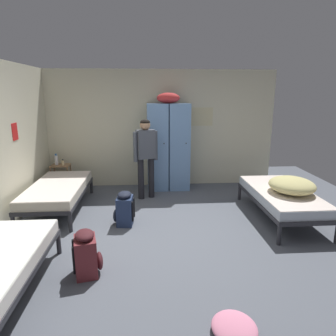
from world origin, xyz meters
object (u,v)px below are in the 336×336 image
(bed_right, at_px, (281,196))
(water_bottle, at_px, (56,160))
(bedding_heap, at_px, (292,185))
(person_traveler, at_px, (146,152))
(lotion_bottle, at_px, (63,163))
(backpack_maroon, at_px, (87,254))
(bed_left_rear, at_px, (58,190))
(shelf_unit, at_px, (61,175))
(backpack_navy, at_px, (124,209))
(locker_bank, at_px, (168,145))
(clothes_pile_pink, at_px, (234,328))

(bed_right, distance_m, water_bottle, 4.55)
(bedding_heap, distance_m, water_bottle, 4.68)
(person_traveler, xyz_separation_m, lotion_bottle, (-1.76, 0.57, -0.32))
(bed_right, height_order, backpack_maroon, backpack_maroon)
(water_bottle, bearing_deg, bedding_heap, -24.15)
(bed_right, bearing_deg, bedding_heap, -53.49)
(bed_right, xyz_separation_m, person_traveler, (-2.27, 1.16, 0.57))
(backpack_maroon, bearing_deg, bed_left_rear, 113.30)
(shelf_unit, relative_size, backpack_navy, 1.04)
(lotion_bottle, bearing_deg, water_bottle, 158.20)
(bedding_heap, xyz_separation_m, lotion_bottle, (-4.12, 1.85, 0.01))
(bedding_heap, distance_m, backpack_maroon, 3.34)
(backpack_navy, bearing_deg, backpack_maroon, -103.89)
(backpack_maroon, bearing_deg, locker_bank, 69.89)
(locker_bank, relative_size, clothes_pile_pink, 4.65)
(locker_bank, height_order, backpack_maroon, locker_bank)
(person_traveler, height_order, lotion_bottle, person_traveler)
(person_traveler, xyz_separation_m, clothes_pile_pink, (0.77, -3.61, -0.89))
(water_bottle, bearing_deg, lotion_bottle, -21.80)
(bed_left_rear, distance_m, bed_right, 3.89)
(backpack_maroon, distance_m, backpack_navy, 1.41)
(water_bottle, height_order, clothes_pile_pink, water_bottle)
(shelf_unit, xyz_separation_m, backpack_navy, (1.48, -1.84, -0.09))
(bed_left_rear, relative_size, clothes_pile_pink, 4.27)
(person_traveler, distance_m, water_bottle, 2.03)
(backpack_navy, bearing_deg, bed_left_rear, 150.47)
(bed_right, height_order, water_bottle, water_bottle)
(clothes_pile_pink, bearing_deg, lotion_bottle, 121.18)
(shelf_unit, height_order, backpack_maroon, shelf_unit)
(bed_right, bearing_deg, backpack_maroon, -153.95)
(locker_bank, bearing_deg, person_traveler, -128.44)
(bedding_heap, height_order, water_bottle, water_bottle)
(bed_left_rear, relative_size, backpack_maroon, 3.45)
(bed_left_rear, xyz_separation_m, clothes_pile_pink, (2.35, -3.07, -0.32))
(shelf_unit, xyz_separation_m, backpack_maroon, (1.14, -3.21, -0.09))
(person_traveler, bearing_deg, shelf_unit, 161.61)
(locker_bank, distance_m, shelf_unit, 2.40)
(shelf_unit, relative_size, bedding_heap, 0.72)
(water_bottle, bearing_deg, backpack_maroon, -69.35)
(person_traveler, bearing_deg, bed_right, -27.07)
(bed_right, bearing_deg, person_traveler, 152.93)
(locker_bank, distance_m, bed_right, 2.58)
(bedding_heap, relative_size, clothes_pile_pink, 1.77)
(bed_right, bearing_deg, water_bottle, 156.83)
(lotion_bottle, bearing_deg, bed_left_rear, -80.79)
(bed_left_rear, bearing_deg, bedding_heap, -10.70)
(person_traveler, distance_m, lotion_bottle, 1.88)
(backpack_navy, bearing_deg, bedding_heap, -1.05)
(shelf_unit, bearing_deg, clothes_pile_pink, -58.36)
(lotion_bottle, distance_m, backpack_navy, 2.32)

